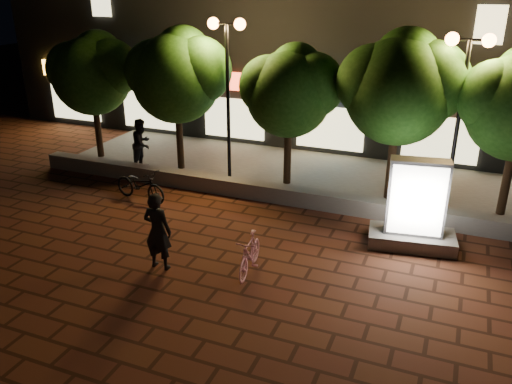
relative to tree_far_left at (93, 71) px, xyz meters
The scene contains 15 objects.
ground 9.43m from the tree_far_left, 38.18° to the right, with size 80.00×80.00×0.00m, color #52291A.
retaining_wall 7.72m from the tree_far_left, 11.89° to the right, with size 16.00×0.45×0.50m, color slate.
sidewalk 7.74m from the tree_far_left, ahead, with size 16.00×5.00×0.08m, color slate.
building_block 10.38m from the tree_far_left, 47.32° to the left, with size 28.00×8.12×11.30m.
tree_far_left is the anchor object (origin of this frame).
tree_left 3.51m from the tree_far_left, ahead, with size 3.60×3.00×4.89m.
tree_mid 7.50m from the tree_far_left, ahead, with size 3.24×2.70×4.50m.
tree_right 10.81m from the tree_far_left, ahead, with size 3.72×3.10×5.07m.
street_lamp_left 5.50m from the tree_far_left, ahead, with size 1.26×0.36×5.18m.
street_lamp_right 12.47m from the tree_far_left, ahead, with size 1.26×0.36×4.98m.
ad_kiosk 12.34m from the tree_far_left, 13.68° to the right, with size 2.28×1.37×2.32m.
scooter_pink 10.52m from the tree_far_left, 33.66° to the right, with size 0.44×1.56×0.94m, color pink.
rider 9.22m from the tree_far_left, 44.27° to the right, with size 0.69×0.46×1.90m, color black.
scooter_parked 5.48m from the tree_far_left, 38.76° to the right, with size 0.67×1.92×1.01m, color black.
pedestrian 3.25m from the tree_far_left, 14.35° to the right, with size 0.87×0.68×1.79m, color black.
Camera 1 is at (5.56, -9.83, 6.33)m, focal length 36.33 mm.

